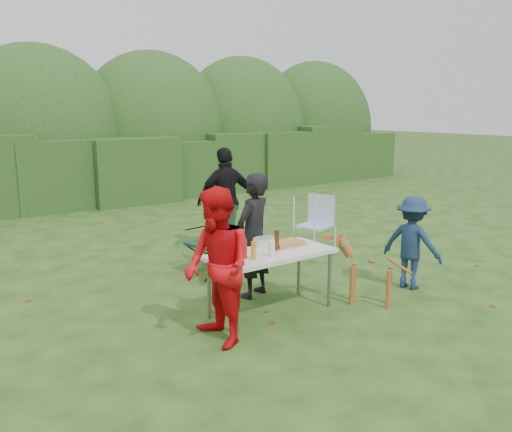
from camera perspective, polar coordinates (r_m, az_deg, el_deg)
ground at (r=6.78m, az=1.26°, el=-9.27°), size 80.00×80.00×0.00m
hedge_row at (r=13.65m, az=-19.90°, el=4.27°), size 22.00×1.40×1.70m
shrub_backdrop at (r=15.13m, az=-21.89°, el=7.62°), size 20.00×2.60×3.20m
folding_table at (r=6.32m, az=1.60°, el=-4.26°), size 1.50×0.70×0.74m
person_cook at (r=6.85m, az=-0.28°, el=-2.07°), size 0.68×0.56×1.59m
person_red_jacket at (r=5.48m, az=-4.07°, el=-5.41°), size 0.69×0.85×1.62m
person_black_puffy at (r=9.06m, az=-3.16°, el=1.74°), size 1.07×0.58×1.74m
child at (r=7.49m, az=16.10°, el=-2.70°), size 0.66×0.90×1.25m
dog at (r=6.79m, az=12.04°, el=-5.76°), size 0.78×0.92×0.83m
camping_chair at (r=7.89m, az=-4.90°, el=-2.44°), size 0.74×0.74×1.02m
lawn_chair at (r=9.12m, az=6.17°, el=-0.80°), size 0.71×0.71×0.94m
food_tray at (r=6.58m, az=3.23°, el=-3.06°), size 0.45×0.30×0.02m
focaccia_bread at (r=6.58m, az=3.23°, el=-2.82°), size 0.40×0.26×0.04m
mustard_bottle at (r=5.97m, az=-0.25°, el=-3.67°), size 0.06×0.06×0.20m
ketchup_bottle at (r=6.02m, az=-1.23°, el=-3.45°), size 0.06×0.06×0.22m
beer_bottle at (r=6.36m, az=2.20°, el=-2.55°), size 0.06×0.06×0.24m
paper_towel_roll at (r=6.08m, az=-3.66°, el=-3.13°), size 0.12×0.12×0.26m
cup_stack at (r=6.11m, az=1.63°, el=-3.42°), size 0.08×0.08×0.18m
pasta_bowl at (r=6.55m, az=0.95°, el=-2.77°), size 0.26×0.26×0.10m
plate_stack at (r=5.90m, az=-2.94°, el=-4.63°), size 0.24×0.24×0.05m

